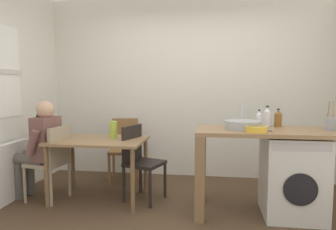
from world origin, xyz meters
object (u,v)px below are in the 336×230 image
object	(u,v)px
seated_person	(40,145)
utensil_crock	(330,123)
washing_machine	(292,176)
chair_person_seat	(52,159)
dining_table	(99,147)
bottle_clear_small	(278,119)
bottle_squat_brown	(267,117)
bottle_tall_green	(259,119)
mixing_bowl	(256,129)
chair_opposite	(139,158)
vase	(113,130)
chair_spare_by_wall	(124,146)

from	to	relation	value
seated_person	utensil_crock	bearing A→B (deg)	-82.15
seated_person	washing_machine	distance (m)	2.91
utensil_crock	chair_person_seat	bearing A→B (deg)	179.95
dining_table	bottle_clear_small	bearing A→B (deg)	2.33
seated_person	bottle_squat_brown	world-z (taller)	seated_person
dining_table	bottle_tall_green	bearing A→B (deg)	-0.28
washing_machine	mixing_bowl	xyz separation A→B (m)	(-0.41, -0.20, 0.52)
chair_opposite	seated_person	bearing A→B (deg)	-62.74
bottle_squat_brown	bottle_tall_green	bearing A→B (deg)	-137.49
bottle_tall_green	utensil_crock	size ratio (longest dim) A/B	0.66
bottle_clear_small	mixing_bowl	xyz separation A→B (m)	(-0.30, -0.45, -0.06)
chair_person_seat	vase	size ratio (longest dim) A/B	4.28
bottle_tall_green	bottle_clear_small	size ratio (longest dim) A/B	0.97
washing_machine	utensil_crock	size ratio (longest dim) A/B	2.87
bottle_squat_brown	mixing_bowl	size ratio (longest dim) A/B	1.10
vase	seated_person	bearing A→B (deg)	-167.64
chair_opposite	seated_person	xyz separation A→B (m)	(-1.19, -0.16, 0.16)
seated_person	bottle_tall_green	size ratio (longest dim) A/B	6.06
seated_person	vase	size ratio (longest dim) A/B	5.71
mixing_bowl	chair_spare_by_wall	bearing A→B (deg)	146.04
chair_spare_by_wall	chair_opposite	bearing A→B (deg)	110.48
seated_person	chair_spare_by_wall	bearing A→B (deg)	-34.38
chair_opposite	chair_person_seat	bearing A→B (deg)	-60.29
chair_person_seat	bottle_clear_small	xyz separation A→B (m)	(2.62, 0.20, 0.50)
bottle_squat_brown	vase	xyz separation A→B (m)	(-1.81, 0.02, -0.18)
chair_person_seat	vase	bearing A→B (deg)	-64.85
chair_spare_by_wall	vase	world-z (taller)	vase
bottle_squat_brown	bottle_clear_small	distance (m)	0.12
chair_opposite	seated_person	distance (m)	1.21
dining_table	utensil_crock	xyz separation A→B (m)	(2.56, -0.11, 0.35)
chair_spare_by_wall	washing_machine	distance (m)	2.30
mixing_bowl	vase	xyz separation A→B (m)	(-1.63, 0.46, -0.11)
chair_opposite	vase	bearing A→B (deg)	-74.91
bottle_squat_brown	utensil_crock	bearing A→B (deg)	-18.31
bottle_clear_small	utensil_crock	xyz separation A→B (m)	(0.48, -0.20, -0.02)
dining_table	vase	world-z (taller)	vase
chair_person_seat	bottle_squat_brown	world-z (taller)	bottle_squat_brown
chair_opposite	vase	xyz separation A→B (m)	(-0.33, 0.03, 0.34)
bottle_tall_green	bottle_clear_small	bearing A→B (deg)	22.87
bottle_tall_green	seated_person	bearing A→B (deg)	-178.25
bottle_clear_small	dining_table	bearing A→B (deg)	-177.67
seated_person	bottle_clear_small	world-z (taller)	seated_person
dining_table	chair_spare_by_wall	bearing A→B (deg)	83.46
chair_spare_by_wall	bottle_clear_small	xyz separation A→B (m)	(1.99, -0.69, 0.50)
dining_table	vase	size ratio (longest dim) A/B	5.23
washing_machine	bottle_tall_green	size ratio (longest dim) A/B	4.34
seated_person	vase	world-z (taller)	seated_person
chair_opposite	chair_spare_by_wall	xyz separation A→B (m)	(-0.39, 0.70, 0.00)
washing_machine	utensil_crock	bearing A→B (deg)	8.10
bottle_tall_green	vase	bearing A→B (deg)	176.34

